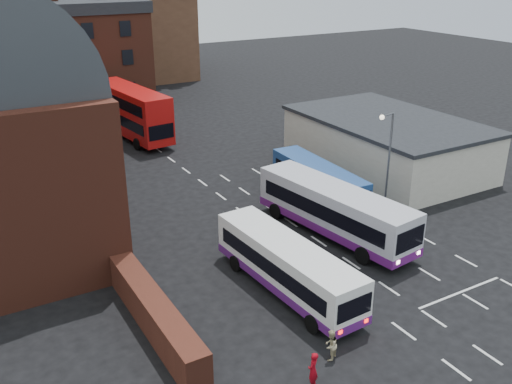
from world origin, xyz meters
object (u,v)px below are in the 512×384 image
bus_white_outbound (287,263)px  pedestrian_beige (331,345)px  bus_white_inbound (334,208)px  pedestrian_red (313,370)px  bus_blue (318,179)px  street_lamp (387,154)px  bus_red_double (131,112)px

bus_white_outbound → pedestrian_beige: bearing=-107.1°
bus_white_inbound → pedestrian_red: (-9.32, -10.77, -1.07)m
bus_blue → bus_white_outbound: bearing=48.8°
bus_white_outbound → bus_white_inbound: (6.23, 4.07, 0.23)m
pedestrian_beige → bus_blue: bearing=-154.8°
bus_white_outbound → pedestrian_beige: (-1.40, -5.68, -0.92)m
bus_white_outbound → bus_blue: 12.93m
bus_white_inbound → bus_white_outbound: bearing=25.6°
bus_white_inbound → street_lamp: 5.65m
pedestrian_red → street_lamp: bearing=-172.4°
bus_white_inbound → street_lamp: (5.00, 0.95, 2.45)m
bus_white_outbound → bus_red_double: bearing=82.7°
street_lamp → bus_white_inbound: bearing=-169.2°
bus_white_outbound → bus_red_double: (2.21, 31.13, 0.96)m
bus_red_double → street_lamp: (9.03, -26.11, 1.73)m
pedestrian_red → pedestrian_beige: bearing=179.3°
bus_white_outbound → pedestrian_red: (-3.09, -6.69, -0.84)m
street_lamp → pedestrian_beige: bearing=-139.7°
street_lamp → pedestrian_beige: (-12.63, -10.70, -3.61)m
bus_blue → pedestrian_red: 20.07m
bus_white_outbound → bus_white_inbound: size_ratio=0.87×
bus_white_outbound → pedestrian_beige: bus_white_outbound is taller
street_lamp → pedestrian_beige: street_lamp is taller
bus_white_inbound → pedestrian_beige: bus_white_inbound is taller
street_lamp → pedestrian_beige: size_ratio=4.89×
bus_red_double → pedestrian_red: size_ratio=7.64×
bus_red_double → street_lamp: size_ratio=1.74×
bus_blue → pedestrian_beige: bus_blue is taller
bus_white_inbound → pedestrian_red: bus_white_inbound is taller
bus_blue → bus_white_inbound: bearing=65.7°
bus_white_inbound → street_lamp: bearing=-176.8°
bus_blue → pedestrian_red: bearing=55.5°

